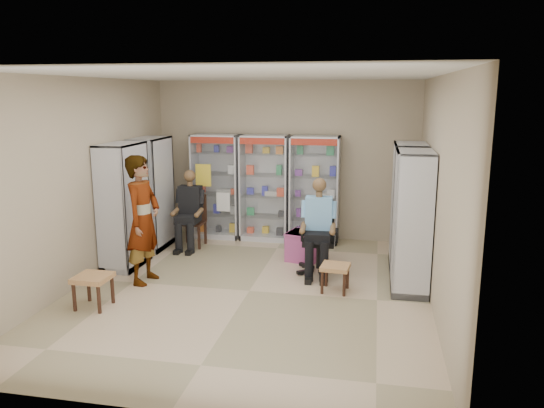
% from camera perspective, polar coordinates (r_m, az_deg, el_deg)
% --- Properties ---
extents(floor, '(6.00, 6.00, 0.00)m').
position_cam_1_polar(floor, '(7.68, -2.45, -9.32)').
color(floor, tan).
rests_on(floor, ground).
extents(room_shell, '(5.02, 6.02, 3.01)m').
position_cam_1_polar(room_shell, '(7.20, -2.59, 5.45)').
color(room_shell, tan).
rests_on(room_shell, ground).
extents(cabinet_back_left, '(0.90, 0.50, 2.00)m').
position_cam_1_polar(cabinet_back_left, '(10.29, -5.97, 1.90)').
color(cabinet_back_left, '#B4B5BB').
rests_on(cabinet_back_left, floor).
extents(cabinet_back_mid, '(0.90, 0.50, 2.00)m').
position_cam_1_polar(cabinet_back_mid, '(10.05, -0.78, 1.73)').
color(cabinet_back_mid, '#9EA0A5').
rests_on(cabinet_back_mid, floor).
extents(cabinet_back_right, '(0.90, 0.50, 2.00)m').
position_cam_1_polar(cabinet_back_right, '(9.90, 4.60, 1.54)').
color(cabinet_back_right, silver).
rests_on(cabinet_back_right, floor).
extents(cabinet_right_far, '(0.90, 0.50, 2.00)m').
position_cam_1_polar(cabinet_right_far, '(8.75, 14.39, -0.19)').
color(cabinet_right_far, '#B6B9BE').
rests_on(cabinet_right_far, floor).
extents(cabinet_right_near, '(0.90, 0.50, 2.00)m').
position_cam_1_polar(cabinet_right_near, '(7.68, 14.81, -1.88)').
color(cabinet_right_near, '#B4B5BB').
rests_on(cabinet_right_near, floor).
extents(cabinet_left_far, '(0.90, 0.50, 2.00)m').
position_cam_1_polar(cabinet_left_far, '(9.76, -12.80, 1.12)').
color(cabinet_left_far, '#AAACB1').
rests_on(cabinet_left_far, floor).
extents(cabinet_left_near, '(0.90, 0.50, 2.00)m').
position_cam_1_polar(cabinet_left_near, '(8.78, -15.69, -0.21)').
color(cabinet_left_near, '#9EA1A4').
rests_on(cabinet_left_near, floor).
extents(wooden_chair, '(0.42, 0.42, 0.94)m').
position_cam_1_polar(wooden_chair, '(9.80, -8.55, -1.84)').
color(wooden_chair, black).
rests_on(wooden_chair, floor).
extents(seated_customer, '(0.44, 0.60, 1.34)m').
position_cam_1_polar(seated_customer, '(9.71, -8.68, -0.76)').
color(seated_customer, black).
rests_on(seated_customer, floor).
extents(office_chair, '(0.63, 0.63, 1.11)m').
position_cam_1_polar(office_chair, '(8.30, 5.06, -3.65)').
color(office_chair, black).
rests_on(office_chair, floor).
extents(seated_shopkeeper, '(0.50, 0.67, 1.42)m').
position_cam_1_polar(seated_shopkeeper, '(8.22, 5.04, -2.72)').
color(seated_shopkeeper, '#6997D1').
rests_on(seated_shopkeeper, floor).
extents(pink_trunk, '(0.60, 0.59, 0.48)m').
position_cam_1_polar(pink_trunk, '(8.96, 3.43, -4.55)').
color(pink_trunk, '#C54F8E').
rests_on(pink_trunk, floor).
extents(tea_glass, '(0.07, 0.07, 0.09)m').
position_cam_1_polar(tea_glass, '(8.92, 3.71, -2.71)').
color(tea_glass, '#5B2A07').
rests_on(tea_glass, pink_trunk).
extents(woven_stool_a, '(0.42, 0.42, 0.39)m').
position_cam_1_polar(woven_stool_a, '(7.65, 6.80, -7.91)').
color(woven_stool_a, '#9B6841').
rests_on(woven_stool_a, floor).
extents(woven_stool_b, '(0.44, 0.44, 0.44)m').
position_cam_1_polar(woven_stool_b, '(7.44, -18.64, -8.88)').
color(woven_stool_b, '#B4784B').
rests_on(woven_stool_b, floor).
extents(standing_man, '(0.51, 0.73, 1.90)m').
position_cam_1_polar(standing_man, '(7.99, -13.70, -1.66)').
color(standing_man, '#9C9C9F').
rests_on(standing_man, floor).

